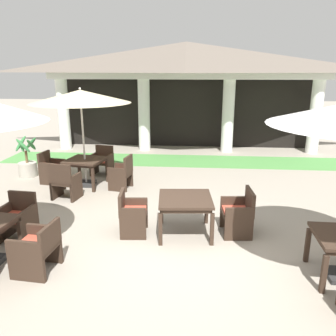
% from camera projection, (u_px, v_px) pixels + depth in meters
% --- Properties ---
extents(ground_plane, '(60.00, 60.00, 0.00)m').
position_uv_depth(ground_plane, '(169.00, 247.00, 6.13)').
color(ground_plane, '#9E9384').
extents(background_pavilion, '(10.75, 2.57, 4.01)m').
position_uv_depth(background_pavilion, '(186.00, 69.00, 12.60)').
color(background_pavilion, white).
rests_on(background_pavilion, ground).
extents(lawn_strip, '(12.55, 1.66, 0.01)m').
position_uv_depth(lawn_strip, '(183.00, 161.00, 11.88)').
color(lawn_strip, '#519347').
rests_on(lawn_strip, ground).
extents(patio_table_mid_left, '(1.08, 1.08, 0.74)m').
position_uv_depth(patio_table_mid_left, '(85.00, 163.00, 9.21)').
color(patio_table_mid_left, '#38281E').
rests_on(patio_table_mid_left, ground).
extents(patio_umbrella_mid_left, '(2.58, 2.58, 2.62)m').
position_uv_depth(patio_umbrella_mid_left, '(80.00, 97.00, 8.73)').
color(patio_umbrella_mid_left, '#2D2D2D').
rests_on(patio_umbrella_mid_left, ground).
extents(patio_chair_mid_left_east, '(0.59, 0.62, 0.90)m').
position_uv_depth(patio_chair_mid_left_east, '(122.00, 174.00, 9.02)').
color(patio_chair_mid_left_east, '#38281E').
rests_on(patio_chair_mid_left_east, ground).
extents(patio_chair_mid_left_south, '(0.68, 0.61, 0.93)m').
position_uv_depth(patio_chair_mid_left_south, '(65.00, 182.00, 8.29)').
color(patio_chair_mid_left_south, '#38281E').
rests_on(patio_chair_mid_left_south, ground).
extents(patio_chair_mid_left_north, '(0.66, 0.61, 0.85)m').
position_uv_depth(patio_chair_mid_left_north, '(102.00, 162.00, 10.25)').
color(patio_chair_mid_left_north, '#38281E').
rests_on(patio_chair_mid_left_north, ground).
extents(patio_chair_mid_left_west, '(0.62, 0.64, 0.87)m').
position_uv_depth(patio_chair_mid_left_west, '(51.00, 169.00, 9.53)').
color(patio_chair_mid_left_west, '#38281E').
rests_on(patio_chair_mid_left_west, ground).
extents(patio_table_mid_right, '(1.07, 1.07, 0.74)m').
position_uv_depth(patio_table_mid_right, '(185.00, 202.00, 6.47)').
color(patio_table_mid_right, '#38281E').
rests_on(patio_table_mid_right, ground).
extents(patio_chair_mid_right_east, '(0.59, 0.67, 0.89)m').
position_uv_depth(patio_chair_mid_right_east, '(238.00, 214.00, 6.53)').
color(patio_chair_mid_right_east, '#38281E').
rests_on(patio_chair_mid_right_east, ground).
extents(patio_chair_mid_right_west, '(0.55, 0.61, 0.85)m').
position_uv_depth(patio_chair_mid_right_west, '(132.00, 214.00, 6.54)').
color(patio_chair_mid_right_west, '#38281E').
rests_on(patio_chair_mid_right_west, ground).
extents(patio_chair_far_back_north, '(0.61, 0.60, 0.86)m').
position_uv_depth(patio_chair_far_back_north, '(18.00, 219.00, 6.35)').
color(patio_chair_far_back_north, '#38281E').
rests_on(patio_chair_far_back_north, ground).
extents(patio_chair_far_back_east, '(0.63, 0.66, 0.82)m').
position_uv_depth(patio_chair_far_back_east, '(38.00, 248.00, 5.30)').
color(patio_chair_far_back_east, '#38281E').
rests_on(patio_chair_far_back_east, ground).
extents(potted_palm_left_edge, '(0.64, 0.60, 1.20)m').
position_uv_depth(potted_palm_left_edge, '(28.00, 165.00, 10.09)').
color(potted_palm_left_edge, '#B2AD9E').
rests_on(potted_palm_left_edge, ground).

